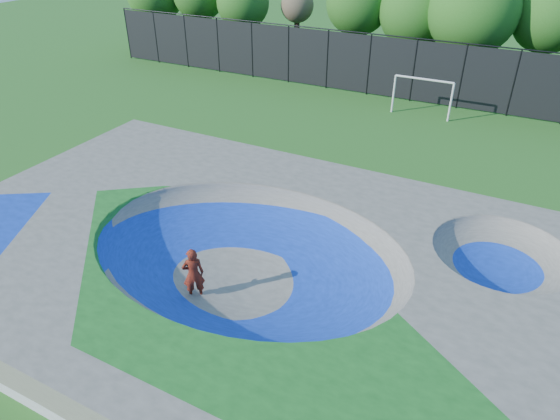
% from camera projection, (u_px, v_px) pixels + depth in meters
% --- Properties ---
extents(ground, '(120.00, 120.00, 0.00)m').
position_uv_depth(ground, '(248.00, 280.00, 17.09)').
color(ground, '#205A19').
rests_on(ground, ground).
extents(skate_deck, '(22.00, 14.00, 1.50)m').
position_uv_depth(skate_deck, '(247.00, 262.00, 16.70)').
color(skate_deck, gray).
rests_on(skate_deck, ground).
extents(skater, '(0.83, 0.80, 1.91)m').
position_uv_depth(skater, '(193.00, 274.00, 15.83)').
color(skater, red).
rests_on(skater, ground).
extents(skateboard, '(0.75, 0.65, 0.05)m').
position_uv_depth(skateboard, '(196.00, 296.00, 16.31)').
color(skateboard, black).
rests_on(skateboard, ground).
extents(soccer_goal, '(3.57, 0.12, 2.36)m').
position_uv_depth(soccer_goal, '(423.00, 90.00, 29.72)').
color(soccer_goal, silver).
rests_on(soccer_goal, ground).
extents(fence, '(48.09, 0.09, 4.04)m').
position_uv_depth(fence, '(414.00, 69.00, 31.95)').
color(fence, black).
rests_on(fence, ground).
extents(treeline, '(53.02, 7.23, 8.09)m').
position_uv_depth(treeline, '(456.00, 13.00, 33.78)').
color(treeline, '#452E22').
rests_on(treeline, ground).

